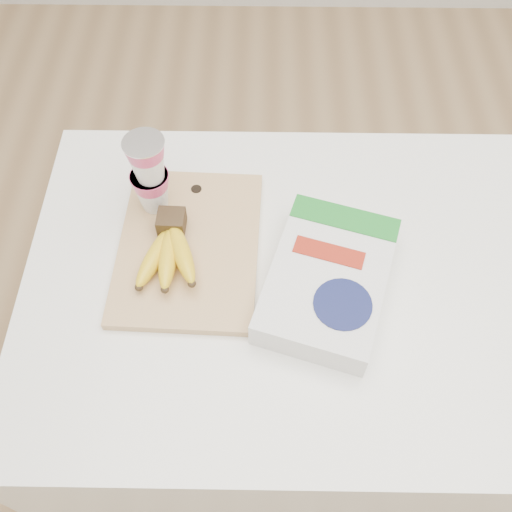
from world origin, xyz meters
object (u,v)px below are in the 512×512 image
at_px(cereal_box, 328,280).
at_px(table, 308,365).
at_px(yogurt_stack, 149,173).
at_px(bananas, 169,250).
at_px(cutting_board, 189,246).

bearing_deg(cereal_box, table, 109.02).
relative_size(yogurt_stack, cereal_box, 0.52).
bearing_deg(bananas, yogurt_stack, 107.76).
relative_size(bananas, cereal_box, 0.52).
bearing_deg(table, cereal_box, -88.11).
xyz_separation_m(cutting_board, yogurt_stack, (-0.07, 0.09, 0.10)).
relative_size(cutting_board, yogurt_stack, 2.03).
xyz_separation_m(cutting_board, cereal_box, (0.24, -0.08, 0.02)).
distance_m(cutting_board, yogurt_stack, 0.14).
bearing_deg(cutting_board, yogurt_stack, 129.81).
xyz_separation_m(table, cutting_board, (-0.24, 0.06, 0.40)).
distance_m(cutting_board, cereal_box, 0.25).
bearing_deg(yogurt_stack, bananas, -72.24).
height_order(bananas, yogurt_stack, yogurt_stack).
distance_m(bananas, cereal_box, 0.27).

